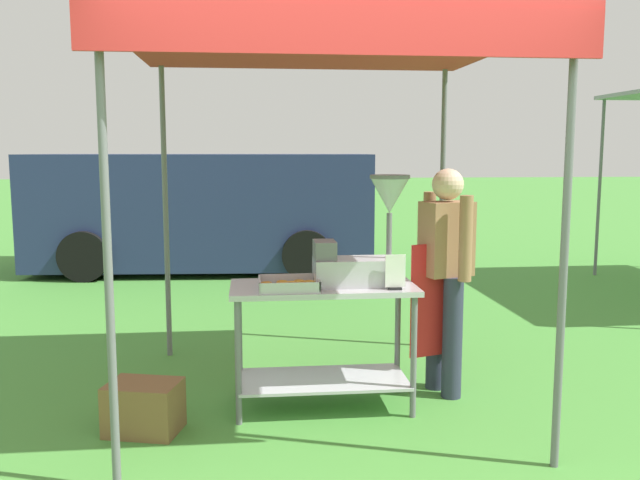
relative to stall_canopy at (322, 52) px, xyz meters
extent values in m
plane|color=#478E38|center=(0.05, 4.72, -2.37)|extent=(70.00, 70.00, 0.00)
cylinder|color=slate|center=(-1.18, -1.09, -1.16)|extent=(0.04, 0.04, 2.41)
cylinder|color=slate|center=(1.18, -1.09, -1.16)|extent=(0.04, 0.04, 2.41)
cylinder|color=slate|center=(-1.18, 1.20, -1.16)|extent=(0.04, 0.04, 2.41)
cylinder|color=slate|center=(1.18, 1.20, -1.16)|extent=(0.04, 0.04, 2.41)
cube|color=red|center=(0.00, 0.05, 0.07)|extent=(2.55, 2.49, 0.05)
cube|color=red|center=(0.00, -1.18, -0.06)|extent=(2.55, 0.02, 0.24)
cube|color=#B7B7BC|center=(0.00, -0.10, -1.54)|extent=(1.23, 0.58, 0.04)
cube|color=#B7B7BC|center=(0.00, -0.10, -2.18)|extent=(1.13, 0.53, 0.02)
cylinder|color=slate|center=(-0.56, -0.34, -1.96)|extent=(0.04, 0.04, 0.81)
cylinder|color=slate|center=(0.56, -0.34, -1.96)|extent=(0.04, 0.04, 0.81)
cylinder|color=slate|center=(-0.56, 0.14, -1.96)|extent=(0.04, 0.04, 0.81)
cylinder|color=slate|center=(0.56, 0.14, -1.96)|extent=(0.04, 0.04, 0.81)
cube|color=#B7B7BC|center=(-0.23, -0.21, -1.52)|extent=(0.39, 0.32, 0.01)
cube|color=#B7B7BC|center=(-0.23, -0.36, -1.48)|extent=(0.39, 0.01, 0.06)
cube|color=#B7B7BC|center=(-0.23, -0.05, -1.48)|extent=(0.39, 0.01, 0.06)
cube|color=#B7B7BC|center=(-0.42, -0.21, -1.48)|extent=(0.01, 0.32, 0.06)
cube|color=#B7B7BC|center=(-0.05, -0.21, -1.48)|extent=(0.01, 0.32, 0.06)
torus|color=gold|center=(-0.10, -0.13, -1.50)|extent=(0.11, 0.11, 0.03)
torus|color=gold|center=(-0.34, -0.30, -1.50)|extent=(0.09, 0.09, 0.03)
torus|color=gold|center=(-0.38, -0.15, -1.50)|extent=(0.10, 0.10, 0.03)
torus|color=gold|center=(-0.23, -0.23, -1.50)|extent=(0.11, 0.11, 0.03)
torus|color=gold|center=(-0.13, -0.21, -1.50)|extent=(0.09, 0.09, 0.03)
torus|color=gold|center=(-0.16, -0.11, -1.50)|extent=(0.11, 0.11, 0.03)
torus|color=gold|center=(-0.27, -0.12, -1.50)|extent=(0.09, 0.09, 0.03)
torus|color=gold|center=(-0.21, -0.16, -1.50)|extent=(0.11, 0.11, 0.03)
torus|color=gold|center=(-0.31, -0.22, -1.50)|extent=(0.09, 0.09, 0.03)
cube|color=#B7B7BC|center=(0.22, -0.12, -1.43)|extent=(0.56, 0.28, 0.18)
cube|color=slate|center=(0.01, -0.12, -1.28)|extent=(0.14, 0.22, 0.12)
cylinder|color=slate|center=(0.44, -0.12, -1.19)|extent=(0.04, 0.04, 0.30)
cone|color=#B7B7BC|center=(0.44, -0.12, -0.93)|extent=(0.25, 0.25, 0.23)
cylinder|color=slate|center=(0.44, -0.12, -0.81)|extent=(0.26, 0.26, 0.02)
cube|color=black|center=(0.45, -0.29, -1.52)|extent=(0.08, 0.05, 0.02)
cube|color=white|center=(0.45, -0.29, -1.40)|extent=(0.13, 0.01, 0.21)
cylinder|color=#2D3347|center=(0.92, -0.01, -1.94)|extent=(0.14, 0.14, 0.86)
cylinder|color=#2D3347|center=(0.86, 0.18, -1.94)|extent=(0.14, 0.14, 0.86)
cube|color=#9E704C|center=(0.89, 0.09, -1.25)|extent=(0.39, 0.32, 0.52)
cube|color=red|center=(0.78, 0.05, -1.68)|extent=(0.31, 0.12, 0.80)
cylinder|color=#9E704C|center=(0.96, -0.12, -1.22)|extent=(0.11, 0.11, 0.58)
cylinder|color=#9E704C|center=(0.82, 0.30, -1.22)|extent=(0.11, 0.11, 0.58)
sphere|color=beige|center=(0.89, 0.09, -0.87)|extent=(0.22, 0.22, 0.22)
cube|color=brown|center=(-1.15, -0.39, -2.21)|extent=(0.50, 0.41, 0.31)
cube|color=navy|center=(-1.15, 5.49, -1.48)|extent=(4.92, 2.20, 1.60)
cube|color=#1E2833|center=(0.72, 5.37, -1.08)|extent=(0.20, 1.62, 0.70)
cylinder|color=black|center=(0.40, 6.33, -2.03)|extent=(0.69, 0.28, 0.68)
cylinder|color=black|center=(0.28, 4.47, -2.03)|extent=(0.69, 0.28, 0.68)
cylinder|color=black|center=(-2.58, 6.52, -2.03)|extent=(0.69, 0.28, 0.68)
cylinder|color=black|center=(-2.70, 4.66, -2.03)|extent=(0.69, 0.28, 0.68)
cylinder|color=slate|center=(4.34, 4.37, -1.15)|extent=(0.04, 0.04, 2.43)
camera|label=1|loc=(-0.47, -4.43, -0.64)|focal=37.42mm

